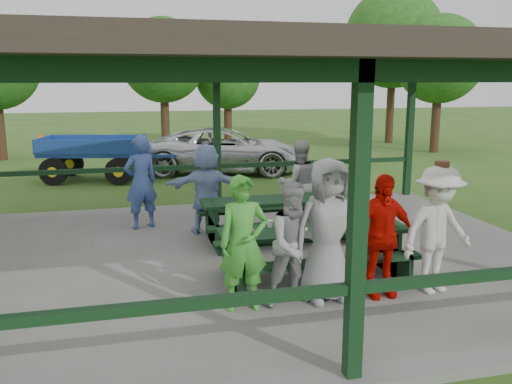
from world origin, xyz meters
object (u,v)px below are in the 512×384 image
object	(u,v)px
farm_trailer	(93,157)
contestant_white_fedora	(437,229)
spectator_blue	(141,182)
picnic_table_far	(278,213)
contestant_green	(243,243)
contestant_grey_mid	(328,230)
spectator_grey	(299,184)
contestant_red	(381,236)
spectator_lblue	(207,188)
pickup_truck	(225,150)
picnic_table_near	(314,246)
contestant_grey_left	(295,244)

from	to	relation	value
farm_trailer	contestant_white_fedora	bearing A→B (deg)	-51.94
spectator_blue	farm_trailer	distance (m)	6.22
picnic_table_far	spectator_blue	world-z (taller)	spectator_blue
contestant_green	contestant_white_fedora	xyz separation A→B (m)	(2.64, -0.07, 0.02)
contestant_white_fedora	spectator_blue	xyz separation A→B (m)	(-3.72, 4.25, 0.03)
contestant_grey_mid	spectator_grey	size ratio (longest dim) A/B	1.10
contestant_red	spectator_grey	size ratio (longest dim) A/B	0.97
picnic_table_far	spectator_blue	bearing A→B (deg)	149.42
contestant_green	spectator_blue	distance (m)	4.32
spectator_grey	contestant_green	bearing A→B (deg)	64.81
spectator_lblue	pickup_truck	xyz separation A→B (m)	(1.69, 7.17, -0.23)
contestant_white_fedora	contestant_grey_mid	bearing A→B (deg)	165.05
picnic_table_far	contestant_white_fedora	distance (m)	3.20
picnic_table_near	spectator_blue	world-z (taller)	spectator_blue
contestant_green	pickup_truck	size ratio (longest dim) A/B	0.33
pickup_truck	contestant_green	bearing A→B (deg)	-175.56
contestant_grey_left	spectator_lblue	xyz separation A→B (m)	(-0.57, 3.59, 0.05)
contestant_green	spectator_lblue	xyz separation A→B (m)	(0.09, 3.57, -0.00)
contestant_white_fedora	spectator_blue	size ratio (longest dim) A/B	0.99
spectator_lblue	farm_trailer	xyz separation A→B (m)	(-2.35, 6.71, -0.26)
contestant_red	farm_trailer	world-z (taller)	contestant_red
farm_trailer	spectator_blue	bearing A→B (deg)	-66.36
spectator_blue	pickup_truck	bearing A→B (deg)	-134.74
contestant_grey_mid	spectator_grey	distance (m)	3.64
picnic_table_near	contestant_green	distance (m)	1.49
contestant_red	contestant_white_fedora	size ratio (longest dim) A/B	0.92
picnic_table_near	picnic_table_far	bearing A→B (deg)	88.59
contestant_grey_left	spectator_blue	bearing A→B (deg)	102.69
contestant_grey_mid	pickup_truck	bearing A→B (deg)	83.94
pickup_truck	contestant_white_fedora	bearing A→B (deg)	-161.63
contestant_red	contestant_white_fedora	bearing A→B (deg)	-4.00
picnic_table_far	contestant_grey_left	distance (m)	2.89
picnic_table_near	contestant_grey_mid	xyz separation A→B (m)	(-0.10, -0.77, 0.46)
contestant_red	spectator_lblue	bearing A→B (deg)	116.00
spectator_lblue	spectator_blue	xyz separation A→B (m)	(-1.18, 0.61, 0.06)
picnic_table_near	spectator_grey	distance (m)	2.89
spectator_grey	contestant_grey_mid	bearing A→B (deg)	80.29
picnic_table_near	spectator_lblue	distance (m)	3.02
picnic_table_near	spectator_lblue	xyz separation A→B (m)	(-1.12, 2.78, 0.37)
contestant_grey_left	pickup_truck	xyz separation A→B (m)	(1.12, 10.76, -0.18)
picnic_table_near	spectator_blue	xyz separation A→B (m)	(-2.30, 3.39, 0.43)
contestant_grey_left	pickup_truck	world-z (taller)	contestant_grey_left
picnic_table_near	farm_trailer	distance (m)	10.11
contestant_grey_left	farm_trailer	world-z (taller)	contestant_grey_left
contestant_grey_left	spectator_grey	bearing A→B (deg)	61.11
picnic_table_near	contestant_green	bearing A→B (deg)	-146.61
pickup_truck	spectator_lblue	bearing A→B (deg)	-179.43
pickup_truck	farm_trailer	bearing A→B (deg)	110.28
picnic_table_far	farm_trailer	distance (m)	8.28
contestant_red	contestant_grey_mid	bearing A→B (deg)	177.02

